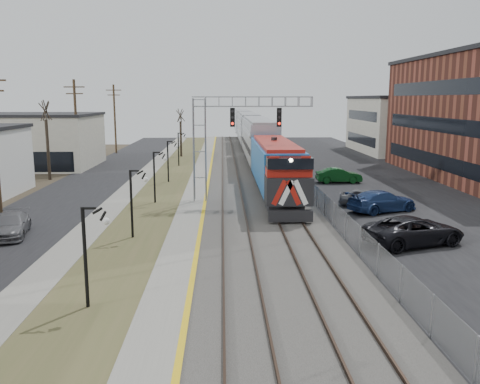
{
  "coord_description": "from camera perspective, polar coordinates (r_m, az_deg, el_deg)",
  "views": [
    {
      "loc": [
        1.23,
        -10.67,
        7.97
      ],
      "look_at": [
        2.25,
        18.47,
        2.6
      ],
      "focal_mm": 38.0,
      "sensor_mm": 36.0,
      "label": 1
    }
  ],
  "objects": [
    {
      "name": "signal_gantry",
      "position": [
        38.73,
        -2.03,
        6.9
      ],
      "size": [
        9.0,
        1.07,
        8.15
      ],
      "color": "gray",
      "rests_on": "ground"
    },
    {
      "name": "train",
      "position": [
        75.74,
        1.24,
        6.61
      ],
      "size": [
        3.0,
        85.85,
        5.33
      ],
      "color": "#155CAE",
      "rests_on": "ground"
    },
    {
      "name": "grass_median",
      "position": [
        46.64,
        -8.41,
        0.52
      ],
      "size": [
        4.0,
        120.0,
        0.06
      ],
      "primitive_type": "cube",
      "color": "#494E29",
      "rests_on": "ground"
    },
    {
      "name": "bare_trees",
      "position": [
        51.76,
        -17.61,
        4.1
      ],
      "size": [
        12.3,
        42.3,
        5.95
      ],
      "color": "#382D23",
      "rests_on": "ground"
    },
    {
      "name": "parking_lot",
      "position": [
        48.65,
        15.7,
        0.64
      ],
      "size": [
        16.0,
        120.0,
        0.04
      ],
      "primitive_type": "cube",
      "color": "black",
      "rests_on": "ground"
    },
    {
      "name": "car_lot_e",
      "position": [
        38.75,
        14.1,
        -0.71
      ],
      "size": [
        4.39,
        3.03,
        1.39
      ],
      "primitive_type": "imported",
      "rotation": [
        0.0,
        0.0,
        1.19
      ],
      "color": "slate",
      "rests_on": "ground"
    },
    {
      "name": "platform",
      "position": [
        46.39,
        -4.73,
        0.66
      ],
      "size": [
        2.0,
        120.0,
        0.24
      ],
      "primitive_type": "cube",
      "color": "gray",
      "rests_on": "ground"
    },
    {
      "name": "fence",
      "position": [
        46.75,
        6.6,
        1.54
      ],
      "size": [
        0.04,
        120.0,
        1.6
      ],
      "primitive_type": "cube",
      "color": "gray",
      "rests_on": "ground"
    },
    {
      "name": "platform_edge",
      "position": [
        46.33,
        -3.64,
        0.82
      ],
      "size": [
        0.24,
        120.0,
        0.01
      ],
      "primitive_type": "cube",
      "color": "gold",
      "rests_on": "platform"
    },
    {
      "name": "car_lot_f",
      "position": [
        49.47,
        11.02,
        1.8
      ],
      "size": [
        4.3,
        1.52,
        1.41
      ],
      "primitive_type": "imported",
      "rotation": [
        0.0,
        0.0,
        1.58
      ],
      "color": "#0D4217",
      "rests_on": "ground"
    },
    {
      "name": "sidewalk",
      "position": [
        47.07,
        -12.04,
        0.5
      ],
      "size": [
        2.0,
        120.0,
        0.08
      ],
      "primitive_type": "cube",
      "color": "gray",
      "rests_on": "ground"
    },
    {
      "name": "car_lot_c",
      "position": [
        29.6,
        18.93,
        -4.19
      ],
      "size": [
        6.19,
        4.24,
        1.57
      ],
      "primitive_type": "imported",
      "rotation": [
        0.0,
        0.0,
        1.89
      ],
      "color": "black",
      "rests_on": "ground"
    },
    {
      "name": "lampposts",
      "position": [
        30.02,
        -11.99,
        -1.27
      ],
      "size": [
        0.14,
        62.14,
        4.0
      ],
      "color": "black",
      "rests_on": "ground"
    },
    {
      "name": "ballast_bed",
      "position": [
        46.42,
        1.45,
        0.67
      ],
      "size": [
        8.0,
        120.0,
        0.2
      ],
      "primitive_type": "cube",
      "color": "#595651",
      "rests_on": "ground"
    },
    {
      "name": "street_west",
      "position": [
        48.07,
        -17.33,
        0.44
      ],
      "size": [
        7.0,
        120.0,
        0.04
      ],
      "primitive_type": "cube",
      "color": "black",
      "rests_on": "ground"
    },
    {
      "name": "track_far",
      "position": [
        46.51,
        3.29,
        0.89
      ],
      "size": [
        1.58,
        120.0,
        0.15
      ],
      "color": "#2D2119",
      "rests_on": "ballast_bed"
    },
    {
      "name": "car_street_b",
      "position": [
        32.64,
        -24.33,
        -3.47
      ],
      "size": [
        2.73,
        4.76,
        1.3
      ],
      "primitive_type": "imported",
      "rotation": [
        0.0,
        0.0,
        0.22
      ],
      "color": "slate",
      "rests_on": "ground"
    },
    {
      "name": "car_lot_d",
      "position": [
        37.5,
        15.65,
        -1.05
      ],
      "size": [
        5.63,
        3.99,
        1.51
      ],
      "primitive_type": "imported",
      "rotation": [
        0.0,
        0.0,
        1.97
      ],
      "color": "navy",
      "rests_on": "ground"
    },
    {
      "name": "track_near",
      "position": [
        46.32,
        -1.02,
        0.87
      ],
      "size": [
        1.58,
        120.0,
        0.15
      ],
      "color": "#2D2119",
      "rests_on": "ballast_bed"
    }
  ]
}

